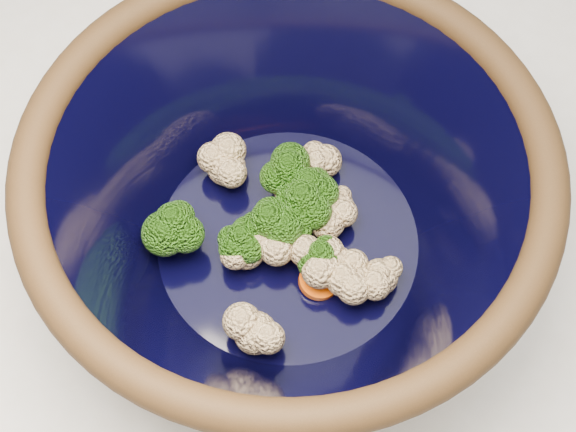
% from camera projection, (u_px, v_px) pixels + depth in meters
% --- Properties ---
extents(counter, '(1.20, 1.20, 0.90)m').
position_uv_depth(counter, '(302.00, 376.00, 1.09)').
color(counter, silver).
rests_on(counter, ground).
extents(mixing_bowl, '(0.44, 0.44, 0.17)m').
position_uv_depth(mixing_bowl, '(288.00, 206.00, 0.60)').
color(mixing_bowl, black).
rests_on(mixing_bowl, counter).
extents(vegetable_pile, '(0.19, 0.19, 0.06)m').
position_uv_depth(vegetable_pile, '(283.00, 221.00, 0.63)').
color(vegetable_pile, '#608442').
rests_on(vegetable_pile, mixing_bowl).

